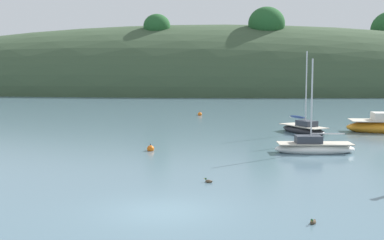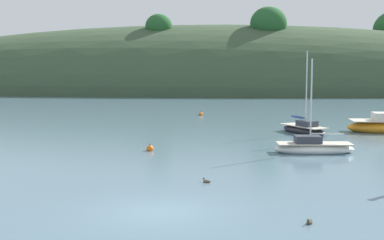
% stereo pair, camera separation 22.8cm
% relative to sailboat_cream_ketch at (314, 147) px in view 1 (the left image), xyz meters
% --- Properties ---
extents(ground_plane, '(400.00, 400.00, 0.00)m').
position_rel_sailboat_cream_ketch_xyz_m(ground_plane, '(-7.65, -13.19, -0.31)').
color(ground_plane, slate).
extents(far_shoreline_hill, '(150.00, 36.00, 28.05)m').
position_rel_sailboat_cream_ketch_xyz_m(far_shoreline_hill, '(-7.52, 69.57, -0.24)').
color(far_shoreline_hill, '#384C33').
rests_on(far_shoreline_hill, ground).
extents(sailboat_cream_ketch, '(4.83, 1.82, 5.75)m').
position_rel_sailboat_cream_ketch_xyz_m(sailboat_cream_ketch, '(0.00, 0.00, 0.00)').
color(sailboat_cream_ketch, white).
rests_on(sailboat_cream_ketch, ground).
extents(sailboat_orange_cutter, '(3.68, 4.80, 6.41)m').
position_rel_sailboat_cream_ketch_xyz_m(sailboat_orange_cutter, '(0.81, 9.12, 0.01)').
color(sailboat_orange_cutter, '#232328').
rests_on(sailboat_orange_cutter, ground).
extents(mooring_buoy_inner, '(0.44, 0.44, 0.54)m').
position_rel_sailboat_cream_ketch_xyz_m(mooring_buoy_inner, '(-9.83, 0.12, -0.19)').
color(mooring_buoy_inner, orange).
rests_on(mooring_buoy_inner, ground).
extents(mooring_buoy_channel, '(0.44, 0.44, 0.54)m').
position_rel_sailboat_cream_ketch_xyz_m(mooring_buoy_channel, '(-7.68, 22.80, -0.19)').
color(mooring_buoy_channel, orange).
rests_on(mooring_buoy_channel, ground).
extents(duck_lone_left, '(0.41, 0.31, 0.24)m').
position_rel_sailboat_cream_ketch_xyz_m(duck_lone_left, '(-6.11, -8.38, -0.25)').
color(duck_lone_left, brown).
rests_on(duck_lone_left, ground).
extents(duck_lone_right, '(0.31, 0.41, 0.24)m').
position_rel_sailboat_cream_ketch_xyz_m(duck_lone_right, '(-2.53, -14.34, -0.25)').
color(duck_lone_right, '#473828').
rests_on(duck_lone_right, ground).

